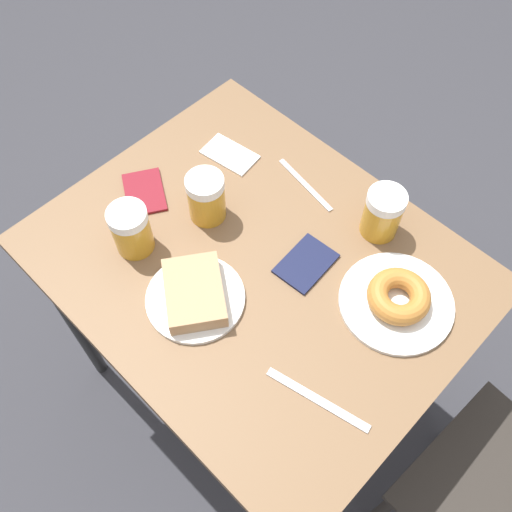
{
  "coord_description": "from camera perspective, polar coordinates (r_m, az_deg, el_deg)",
  "views": [
    {
      "loc": [
        0.45,
        0.45,
        1.81
      ],
      "look_at": [
        0.0,
        0.0,
        0.8
      ],
      "focal_mm": 40.0,
      "sensor_mm": 36.0,
      "label": 1
    }
  ],
  "objects": [
    {
      "name": "napkin_folded",
      "position": [
        1.4,
        -2.64,
        10.11
      ],
      "size": [
        0.09,
        0.14,
        0.0
      ],
      "rotation": [
        0.0,
        0.0,
        4.86
      ],
      "color": "white",
      "rests_on": "table"
    },
    {
      "name": "beer_mug_left",
      "position": [
        1.22,
        -12.37,
        2.6
      ],
      "size": [
        0.08,
        0.08,
        0.12
      ],
      "color": "#C68C23",
      "rests_on": "table"
    },
    {
      "name": "table",
      "position": [
        1.29,
        -0.0,
        -2.36
      ],
      "size": [
        0.72,
        0.9,
        0.78
      ],
      "color": "brown",
      "rests_on": "ground_plane"
    },
    {
      "name": "fork",
      "position": [
        1.34,
        4.95,
        7.12
      ],
      "size": [
        0.04,
        0.18,
        0.0
      ],
      "rotation": [
        0.0,
        0.0,
        2.98
      ],
      "color": "silver",
      "rests_on": "table"
    },
    {
      "name": "plate_with_cake",
      "position": [
        1.16,
        -6.15,
        -3.86
      ],
      "size": [
        0.2,
        0.2,
        0.05
      ],
      "color": "white",
      "rests_on": "table"
    },
    {
      "name": "beer_mug_right",
      "position": [
        1.24,
        -5.0,
        5.86
      ],
      "size": [
        0.08,
        0.08,
        0.12
      ],
      "color": "#C68C23",
      "rests_on": "table"
    },
    {
      "name": "beer_mug_center",
      "position": [
        1.24,
        12.55,
        4.2
      ],
      "size": [
        0.08,
        0.08,
        0.12
      ],
      "color": "#C68C23",
      "rests_on": "table"
    },
    {
      "name": "ground_plane",
      "position": [
        1.92,
        -0.0,
        -12.72
      ],
      "size": [
        8.0,
        8.0,
        0.0
      ],
      "primitive_type": "plane",
      "color": "#333338"
    },
    {
      "name": "plate_with_donut",
      "position": [
        1.18,
        13.98,
        -4.19
      ],
      "size": [
        0.23,
        0.23,
        0.05
      ],
      "color": "white",
      "rests_on": "table"
    },
    {
      "name": "passport_far_edge",
      "position": [
        1.21,
        5.02,
        -0.75
      ],
      "size": [
        0.13,
        0.1,
        0.01
      ],
      "rotation": [
        0.0,
        0.0,
        4.79
      ],
      "color": "#141938",
      "rests_on": "table"
    },
    {
      "name": "knife",
      "position": [
        1.09,
        6.17,
        -14.08
      ],
      "size": [
        0.06,
        0.21,
        0.0
      ],
      "rotation": [
        0.0,
        0.0,
        0.23
      ],
      "color": "silver",
      "rests_on": "table"
    },
    {
      "name": "passport_near_edge",
      "position": [
        1.34,
        -11.11,
        6.28
      ],
      "size": [
        0.14,
        0.15,
        0.01
      ],
      "rotation": [
        0.0,
        0.0,
        2.6
      ],
      "color": "maroon",
      "rests_on": "table"
    }
  ]
}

